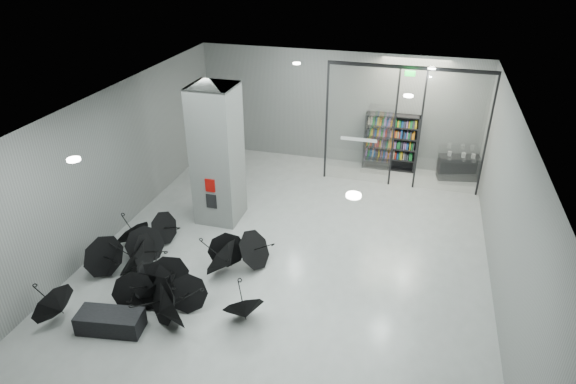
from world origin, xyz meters
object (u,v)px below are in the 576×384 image
(bench, at_px, (110,321))
(umbrella_cluster, at_px, (161,276))
(bookshelf, at_px, (391,142))
(column, at_px, (217,155))
(shop_counter, at_px, (458,168))

(bench, height_order, umbrella_cluster, umbrella_cluster)
(bench, relative_size, bookshelf, 0.68)
(column, xyz_separation_m, bookshelf, (4.47, 4.75, -0.99))
(column, bearing_deg, bookshelf, 46.74)
(bookshelf, xyz_separation_m, shop_counter, (2.36, -0.17, -0.61))
(bookshelf, relative_size, umbrella_cluster, 0.38)
(bench, relative_size, shop_counter, 1.01)
(column, relative_size, umbrella_cluster, 0.76)
(column, height_order, shop_counter, column)
(column, relative_size, bench, 2.91)
(bookshelf, bearing_deg, bench, -117.25)
(bookshelf, bearing_deg, shop_counter, -4.57)
(shop_counter, height_order, umbrella_cluster, umbrella_cluster)
(column, relative_size, shop_counter, 2.96)
(column, height_order, bench, column)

